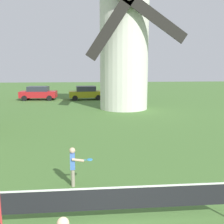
% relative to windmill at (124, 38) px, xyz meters
% --- Properties ---
extents(windmill, '(9.62, 5.01, 13.85)m').
position_rel_windmill_xyz_m(windmill, '(0.00, 0.00, 0.00)').
color(windmill, silver).
rests_on(windmill, ground_plane).
extents(tennis_net, '(5.71, 0.06, 1.10)m').
position_rel_windmill_xyz_m(tennis_net, '(-2.50, -17.80, -5.59)').
color(tennis_net, red).
rests_on(tennis_net, ground_plane).
extents(player_far, '(0.75, 0.49, 1.29)m').
position_rel_windmill_xyz_m(player_far, '(-3.74, -15.54, -5.55)').
color(player_far, '#9E937F').
rests_on(player_far, ground_plane).
extents(parked_car_red, '(4.16, 2.04, 1.56)m').
position_rel_windmill_xyz_m(parked_car_red, '(-8.96, 7.02, -5.47)').
color(parked_car_red, red).
rests_on(parked_car_red, ground_plane).
extents(parked_car_mustard, '(4.05, 2.20, 1.56)m').
position_rel_windmill_xyz_m(parked_car_mustard, '(-3.49, 6.82, -5.47)').
color(parked_car_mustard, '#999919').
rests_on(parked_car_mustard, ground_plane).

